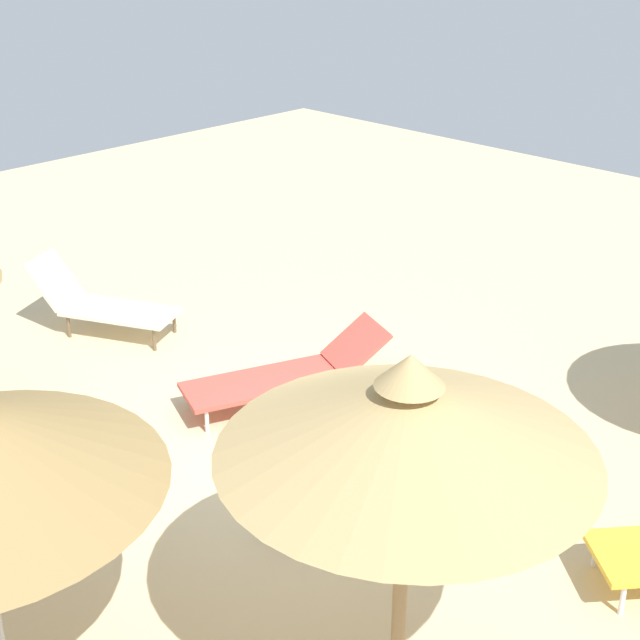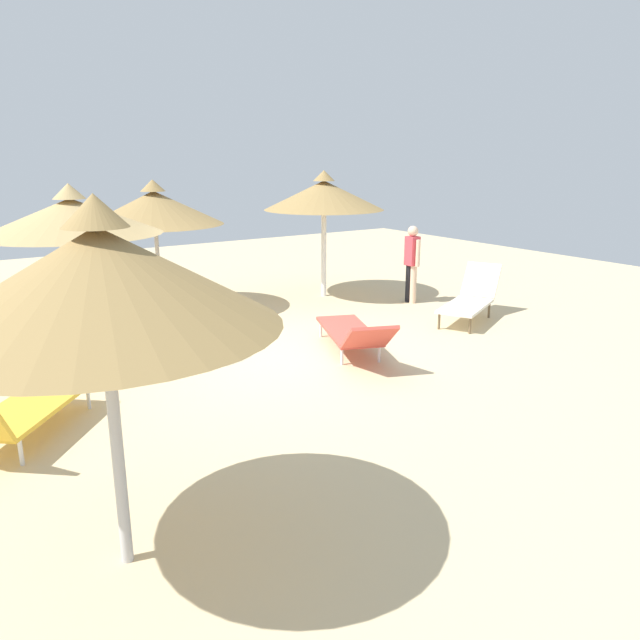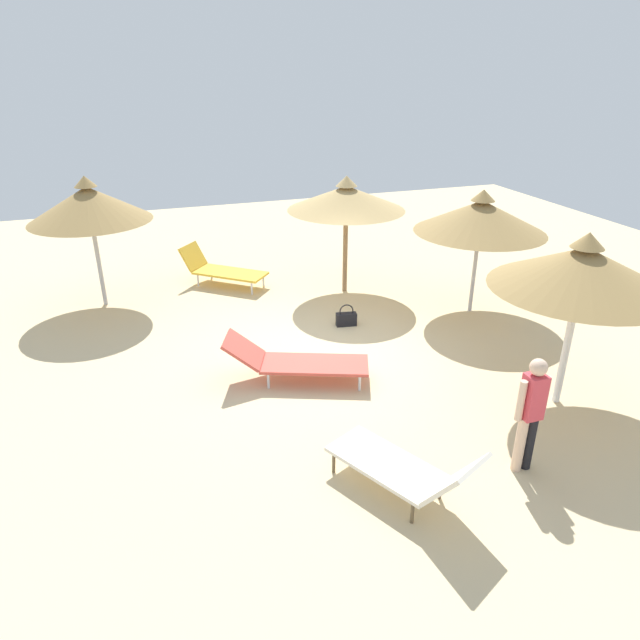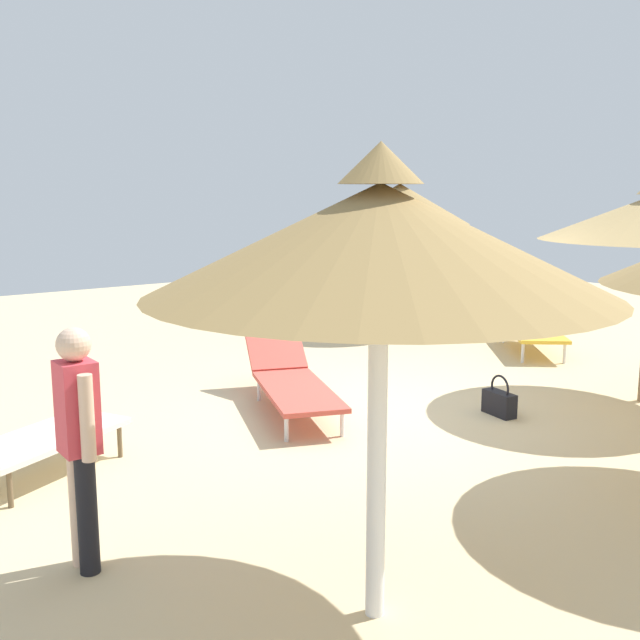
{
  "view_description": "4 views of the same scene",
  "coord_description": "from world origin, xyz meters",
  "px_view_note": "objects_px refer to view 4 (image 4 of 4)",
  "views": [
    {
      "loc": [
        -5.52,
        -5.78,
        5.17
      ],
      "look_at": [
        0.88,
        0.49,
        1.05
      ],
      "focal_mm": 51.78,
      "sensor_mm": 36.0,
      "label": 1
    },
    {
      "loc": [
        7.79,
        -4.54,
        2.97
      ],
      "look_at": [
        0.89,
        0.09,
        0.71
      ],
      "focal_mm": 34.01,
      "sensor_mm": 36.0,
      "label": 2
    },
    {
      "loc": [
        2.94,
        8.51,
        4.76
      ],
      "look_at": [
        0.11,
        0.29,
        0.75
      ],
      "focal_mm": 31.52,
      "sensor_mm": 36.0,
      "label": 3
    },
    {
      "loc": [
        -5.83,
        5.34,
        2.43
      ],
      "look_at": [
        -0.01,
        0.97,
        1.13
      ],
      "focal_mm": 41.31,
      "sensor_mm": 36.0,
      "label": 4
    }
  ],
  "objects_px": {
    "lounge_chair_near_left": "(530,324)",
    "lounge_chair_near_right": "(15,438)",
    "parasol_umbrella_back": "(380,240)",
    "handbag": "(499,402)",
    "lounge_chair_front": "(290,378)",
    "person_standing_center": "(79,437)",
    "parasol_umbrella_far_left": "(400,204)"
  },
  "relations": [
    {
      "from": "person_standing_center",
      "to": "parasol_umbrella_back",
      "type": "bearing_deg",
      "value": -142.83
    },
    {
      "from": "lounge_chair_front",
      "to": "lounge_chair_near_right",
      "type": "relative_size",
      "value": 1.2
    },
    {
      "from": "lounge_chair_near_right",
      "to": "handbag",
      "type": "distance_m",
      "value": 4.87
    },
    {
      "from": "parasol_umbrella_back",
      "to": "lounge_chair_front",
      "type": "height_order",
      "value": "parasol_umbrella_back"
    },
    {
      "from": "person_standing_center",
      "to": "handbag",
      "type": "height_order",
      "value": "person_standing_center"
    },
    {
      "from": "lounge_chair_near_right",
      "to": "handbag",
      "type": "height_order",
      "value": "lounge_chair_near_right"
    },
    {
      "from": "lounge_chair_near_right",
      "to": "lounge_chair_near_left",
      "type": "xyz_separation_m",
      "value": [
        0.84,
        -7.79,
        -0.03
      ]
    },
    {
      "from": "handbag",
      "to": "lounge_chair_front",
      "type": "bearing_deg",
      "value": 47.08
    },
    {
      "from": "person_standing_center",
      "to": "parasol_umbrella_far_left",
      "type": "bearing_deg",
      "value": -55.75
    },
    {
      "from": "lounge_chair_near_left",
      "to": "person_standing_center",
      "type": "relative_size",
      "value": 1.23
    },
    {
      "from": "parasol_umbrella_far_left",
      "to": "parasol_umbrella_back",
      "type": "distance_m",
      "value": 9.1
    },
    {
      "from": "lounge_chair_near_right",
      "to": "lounge_chair_near_left",
      "type": "distance_m",
      "value": 7.83
    },
    {
      "from": "parasol_umbrella_far_left",
      "to": "lounge_chair_near_left",
      "type": "xyz_separation_m",
      "value": [
        -2.57,
        -0.36,
        -1.79
      ]
    },
    {
      "from": "parasol_umbrella_back",
      "to": "lounge_chair_near_right",
      "type": "xyz_separation_m",
      "value": [
        3.17,
        1.14,
        -1.74
      ]
    },
    {
      "from": "lounge_chair_near_right",
      "to": "handbag",
      "type": "relative_size",
      "value": 4.43
    },
    {
      "from": "parasol_umbrella_back",
      "to": "lounge_chair_near_left",
      "type": "height_order",
      "value": "parasol_umbrella_back"
    },
    {
      "from": "lounge_chair_front",
      "to": "handbag",
      "type": "height_order",
      "value": "lounge_chair_front"
    },
    {
      "from": "parasol_umbrella_back",
      "to": "person_standing_center",
      "type": "relative_size",
      "value": 1.68
    },
    {
      "from": "handbag",
      "to": "lounge_chair_near_right",
      "type": "bearing_deg",
      "value": 76.88
    },
    {
      "from": "parasol_umbrella_back",
      "to": "lounge_chair_front",
      "type": "bearing_deg",
      "value": -27.85
    },
    {
      "from": "lounge_chair_near_left",
      "to": "lounge_chair_near_right",
      "type": "bearing_deg",
      "value": 96.17
    },
    {
      "from": "parasol_umbrella_far_left",
      "to": "lounge_chair_near_right",
      "type": "xyz_separation_m",
      "value": [
        -3.42,
        7.43,
        -1.76
      ]
    },
    {
      "from": "parasol_umbrella_back",
      "to": "person_standing_center",
      "type": "height_order",
      "value": "parasol_umbrella_back"
    },
    {
      "from": "lounge_chair_near_right",
      "to": "parasol_umbrella_far_left",
      "type": "bearing_deg",
      "value": -65.3
    },
    {
      "from": "parasol_umbrella_far_left",
      "to": "lounge_chair_front",
      "type": "bearing_deg",
      "value": 124.1
    },
    {
      "from": "parasol_umbrella_far_left",
      "to": "handbag",
      "type": "bearing_deg",
      "value": 149.25
    },
    {
      "from": "parasol_umbrella_far_left",
      "to": "lounge_chair_near_right",
      "type": "distance_m",
      "value": 8.36
    },
    {
      "from": "lounge_chair_front",
      "to": "lounge_chair_near_left",
      "type": "relative_size",
      "value": 1.23
    },
    {
      "from": "parasol_umbrella_far_left",
      "to": "handbag",
      "type": "xyz_separation_m",
      "value": [
        -4.52,
        2.69,
        -2.03
      ]
    },
    {
      "from": "parasol_umbrella_far_left",
      "to": "person_standing_center",
      "type": "height_order",
      "value": "parasol_umbrella_far_left"
    },
    {
      "from": "lounge_chair_front",
      "to": "handbag",
      "type": "relative_size",
      "value": 5.33
    },
    {
      "from": "lounge_chair_front",
      "to": "parasol_umbrella_far_left",
      "type": "bearing_deg",
      "value": -55.9
    }
  ]
}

